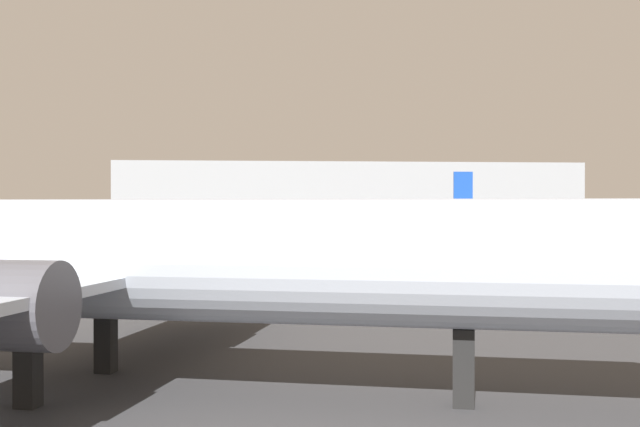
# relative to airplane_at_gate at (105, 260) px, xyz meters

# --- Properties ---
(airplane_at_gate) EXTENTS (34.63, 26.07, 10.17)m
(airplane_at_gate) POSITION_rel_airplane_at_gate_xyz_m (0.00, 0.00, 0.00)
(airplane_at_gate) COLOR #B2BCCC
(airplane_at_gate) RESTS_ON ground_plane
(airplane_far_left) EXTENTS (29.90, 21.50, 9.01)m
(airplane_far_left) POSITION_rel_airplane_at_gate_xyz_m (-16.18, 49.30, -0.23)
(airplane_far_left) COLOR white
(airplane_far_left) RESTS_ON ground_plane
(airplane_far_right) EXTENTS (25.50, 21.71, 9.25)m
(airplane_far_right) POSITION_rel_airplane_at_gate_xyz_m (40.41, 77.51, -0.55)
(airplane_far_right) COLOR silver
(airplane_far_right) RESTS_ON ground_plane
(terminal_building) EXTENTS (73.33, 19.14, 11.74)m
(terminal_building) POSITION_rel_airplane_at_gate_xyz_m (21.08, 109.88, 2.38)
(terminal_building) COLOR #999EA3
(terminal_building) RESTS_ON ground_plane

